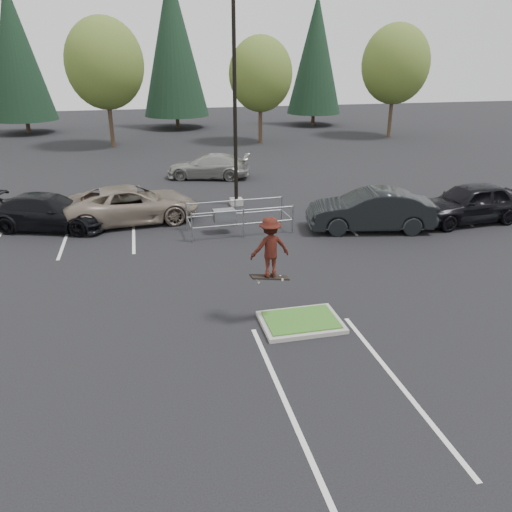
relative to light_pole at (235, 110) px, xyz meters
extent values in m
plane|color=black|center=(-0.50, -12.00, -4.56)|extent=(120.00, 120.00, 0.00)
cube|color=#A2A097|center=(-0.50, -12.00, -4.50)|extent=(2.20, 1.60, 0.12)
cube|color=#335E1D|center=(-0.50, -12.00, -4.42)|extent=(1.95, 1.35, 0.05)
cube|color=silver|center=(-5.00, -3.00, -4.56)|extent=(0.12, 5.20, 0.01)
cube|color=silver|center=(-7.70, -3.00, -4.56)|extent=(0.12, 5.20, 0.01)
cube|color=silver|center=(4.00, -3.00, -4.56)|extent=(0.12, 5.20, 0.01)
cube|color=silver|center=(6.70, -3.00, -4.56)|extent=(0.12, 5.20, 0.01)
cube|color=silver|center=(9.40, -3.00, -4.56)|extent=(0.12, 5.20, 0.01)
cube|color=silver|center=(-1.85, -15.00, -4.56)|extent=(0.12, 6.00, 0.01)
cube|color=silver|center=(0.85, -15.00, -4.56)|extent=(0.12, 6.00, 0.01)
cube|color=#A2A097|center=(0.00, 0.00, -4.41)|extent=(0.60, 0.60, 0.30)
cylinder|color=black|center=(0.00, 0.00, 0.44)|extent=(0.18, 0.18, 10.00)
cylinder|color=#38281C|center=(-6.50, 18.50, -2.81)|extent=(0.32, 0.32, 3.50)
ellipsoid|color=#416425|center=(-6.50, 18.50, 1.70)|extent=(5.89, 5.89, 6.77)
sphere|color=#416425|center=(-5.90, 18.20, 0.96)|extent=(3.68, 3.68, 3.68)
sphere|color=#416425|center=(-7.00, 18.90, 1.15)|extent=(4.05, 4.05, 4.05)
cylinder|color=#38281C|center=(5.50, 17.80, -3.04)|extent=(0.32, 0.32, 3.04)
ellipsoid|color=#416425|center=(5.50, 17.80, 0.88)|extent=(5.12, 5.12, 5.89)
sphere|color=#416425|center=(6.10, 17.50, 0.24)|extent=(3.20, 3.20, 3.20)
sphere|color=#416425|center=(5.00, 18.20, 0.40)|extent=(3.52, 3.52, 3.52)
cylinder|color=#38281C|center=(17.50, 18.30, -2.85)|extent=(0.32, 0.32, 3.42)
ellipsoid|color=#416425|center=(17.50, 18.30, 1.56)|extent=(5.76, 5.76, 6.62)
sphere|color=#416425|center=(18.10, 18.00, 0.84)|extent=(3.60, 3.60, 3.60)
sphere|color=#416425|center=(17.00, 18.70, 1.02)|extent=(3.96, 3.96, 3.96)
cylinder|color=#38281C|center=(-14.50, 28.00, -3.96)|extent=(0.36, 0.36, 1.20)
cone|color=black|center=(-14.50, 28.00, 2.54)|extent=(5.72, 5.72, 11.80)
cylinder|color=#38281C|center=(-0.50, 28.50, -3.96)|extent=(0.36, 0.36, 1.20)
cone|color=black|center=(-0.50, 28.50, 3.29)|extent=(6.38, 6.38, 13.30)
cylinder|color=#38281C|center=(13.50, 27.50, -3.96)|extent=(0.36, 0.36, 1.20)
cone|color=black|center=(13.50, 27.50, 2.29)|extent=(5.50, 5.50, 11.30)
cylinder|color=gray|center=(-2.71, -4.81, -3.96)|extent=(0.06, 0.06, 1.20)
cylinder|color=gray|center=(-2.76, -3.35, -3.96)|extent=(0.06, 0.06, 1.20)
cylinder|color=gray|center=(-0.62, -4.73, -3.96)|extent=(0.06, 0.06, 1.20)
cylinder|color=gray|center=(-0.67, -3.27, -3.96)|extent=(0.06, 0.06, 1.20)
cylinder|color=gray|center=(1.48, -4.65, -3.96)|extent=(0.06, 0.06, 1.20)
cylinder|color=gray|center=(1.42, -3.19, -3.96)|extent=(0.06, 0.06, 1.20)
cylinder|color=gray|center=(-0.62, -4.73, -3.98)|extent=(4.19, 0.21, 0.05)
cylinder|color=gray|center=(-0.62, -4.73, -3.41)|extent=(4.19, 0.21, 0.05)
cylinder|color=gray|center=(-0.67, -3.27, -3.98)|extent=(4.19, 0.21, 0.05)
cylinder|color=gray|center=(-0.67, -3.27, -3.41)|extent=(4.19, 0.21, 0.05)
cube|color=gray|center=(-1.27, -4.02, -3.81)|extent=(0.91, 0.58, 0.50)
cube|color=black|center=(-1.33, -11.70, -3.17)|extent=(1.09, 0.40, 0.23)
cylinder|color=beige|center=(-1.66, -11.81, -3.23)|extent=(0.07, 0.04, 0.07)
cylinder|color=beige|center=(-1.66, -11.59, -3.23)|extent=(0.07, 0.04, 0.07)
cylinder|color=beige|center=(-1.00, -11.81, -3.23)|extent=(0.07, 0.04, 0.07)
cylinder|color=beige|center=(-1.00, -11.59, -3.23)|extent=(0.07, 0.04, 0.07)
imported|color=maroon|center=(-1.33, -11.70, -2.31)|extent=(1.11, 0.70, 1.64)
imported|color=gray|center=(-5.00, -1.64, -3.76)|extent=(6.00, 3.23, 1.60)
imported|color=black|center=(-8.50, -1.79, -3.81)|extent=(5.53, 3.65, 1.49)
imported|color=black|center=(4.78, -5.00, -3.70)|extent=(5.50, 2.83, 1.73)
imported|color=black|center=(9.50, -5.00, -3.69)|extent=(5.26, 2.43, 1.75)
imported|color=#979792|center=(-0.47, 6.00, -3.85)|extent=(5.27, 3.29, 1.42)
camera|label=1|loc=(-4.45, -23.51, 2.41)|focal=35.00mm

